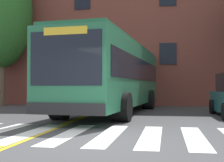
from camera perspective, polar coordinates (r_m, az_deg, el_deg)
ground_plane at (r=7.24m, az=-4.65°, el=-11.11°), size 120.00×120.00×0.00m
crosswalk at (r=8.53m, az=-7.74°, el=-9.53°), size 13.55×3.99×0.01m
lane_line_yellow_inner at (r=22.36m, az=0.52°, el=-4.29°), size 0.12×36.00×0.01m
lane_line_yellow_outer at (r=22.34m, az=0.93°, el=-4.29°), size 0.12×36.00×0.01m
city_bus at (r=15.20m, az=0.60°, el=1.09°), size 3.83×12.43×3.33m
street_tree_curbside_small at (r=22.61m, az=-19.61°, el=11.63°), size 5.46×5.12×9.99m
building_facade at (r=26.20m, az=9.97°, el=11.27°), size 28.81×10.08×13.69m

